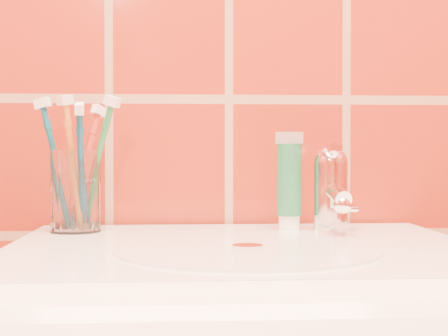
{
  "coord_description": "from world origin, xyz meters",
  "views": [
    {
      "loc": [
        -0.08,
        0.15,
        0.96
      ],
      "look_at": [
        -0.02,
        1.08,
        0.94
      ],
      "focal_mm": 55.0,
      "sensor_mm": 36.0,
      "label": 1
    }
  ],
  "objects": [
    {
      "name": "toothbrush_1",
      "position": [
        -0.19,
        1.1,
        0.94
      ],
      "size": [
        0.13,
        0.12,
        0.2
      ],
      "primitive_type": null,
      "rotation": [
        0.31,
        0.0,
        1.06
      ],
      "color": "#217D3E",
      "rests_on": "glass_tumbler"
    },
    {
      "name": "toothbrush_2",
      "position": [
        -0.21,
        1.13,
        0.94
      ],
      "size": [
        0.12,
        0.14,
        0.2
      ],
      "primitive_type": null,
      "rotation": [
        0.35,
        0.0,
        2.55
      ],
      "color": "#A22E22",
      "rests_on": "glass_tumbler"
    },
    {
      "name": "toothbrush_0",
      "position": [
        -0.24,
        1.1,
        0.94
      ],
      "size": [
        0.1,
        0.09,
        0.2
      ],
      "primitive_type": null,
      "rotation": [
        0.25,
        0.0,
        -1.89
      ],
      "color": "#0B4F62",
      "rests_on": "glass_tumbler"
    },
    {
      "name": "toothbrush_4",
      "position": [
        -0.22,
        1.08,
        0.94
      ],
      "size": [
        0.08,
        0.08,
        0.2
      ],
      "primitive_type": null,
      "rotation": [
        0.15,
        0.0,
        -0.65
      ],
      "color": "orange",
      "rests_on": "glass_tumbler"
    },
    {
      "name": "faucet",
      "position": [
        0.14,
        1.09,
        0.91
      ],
      "size": [
        0.05,
        0.11,
        0.12
      ],
      "color": "white",
      "rests_on": "pedestal_sink"
    },
    {
      "name": "glass_tumbler",
      "position": [
        -0.22,
        1.1,
        0.91
      ],
      "size": [
        0.09,
        0.09,
        0.11
      ],
      "primitive_type": "cylinder",
      "rotation": [
        0.0,
        0.0,
        0.37
      ],
      "color": "white",
      "rests_on": "pedestal_sink"
    },
    {
      "name": "toothpaste_tube",
      "position": [
        0.08,
        1.11,
        0.92
      ],
      "size": [
        0.04,
        0.04,
        0.14
      ],
      "rotation": [
        0.0,
        0.0,
        -0.15
      ],
      "color": "white",
      "rests_on": "pedestal_sink"
    },
    {
      "name": "toothbrush_3",
      "position": [
        -0.21,
        1.08,
        0.94
      ],
      "size": [
        0.04,
        0.12,
        0.19
      ],
      "primitive_type": null,
      "rotation": [
        0.29,
        0.0,
        0.08
      ],
      "color": "navy",
      "rests_on": "glass_tumbler"
    }
  ]
}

